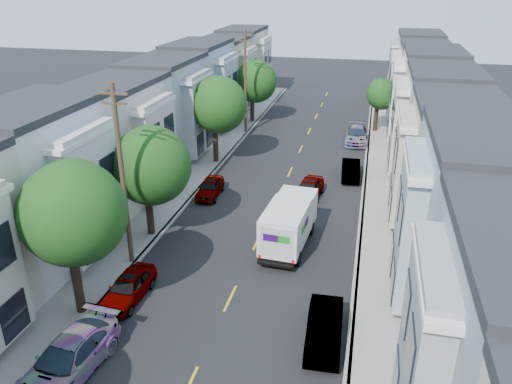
{
  "coord_description": "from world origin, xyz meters",
  "views": [
    {
      "loc": [
        5.99,
        -19.93,
        14.88
      ],
      "look_at": [
        -0.64,
        8.42,
        2.2
      ],
      "focal_mm": 35.0,
      "sensor_mm": 36.0,
      "label": 1
    }
  ],
  "objects_px": {
    "tree_d": "(218,105)",
    "parked_right_c": "(351,170)",
    "fedex_truck": "(289,222)",
    "tree_far_r": "(381,95)",
    "utility_pole_far": "(245,82)",
    "lead_sedan": "(309,189)",
    "tree_e": "(255,82)",
    "tree_c": "(150,166)",
    "parked_left_c": "(129,287)",
    "parked_left_d": "(210,188)",
    "utility_pole_near": "(123,178)",
    "parked_left_b": "(69,359)",
    "parked_right_d": "(356,135)",
    "tree_b": "(72,213)",
    "parked_right_b": "(324,329)"
  },
  "relations": [
    {
      "from": "tree_d",
      "to": "parked_right_c",
      "type": "bearing_deg",
      "value": -4.78
    },
    {
      "from": "tree_d",
      "to": "fedex_truck",
      "type": "bearing_deg",
      "value": -57.33
    },
    {
      "from": "parked_right_c",
      "to": "tree_far_r",
      "type": "bearing_deg",
      "value": 78.0
    },
    {
      "from": "utility_pole_far",
      "to": "parked_right_c",
      "type": "height_order",
      "value": "utility_pole_far"
    },
    {
      "from": "tree_far_r",
      "to": "lead_sedan",
      "type": "bearing_deg",
      "value": -104.54
    },
    {
      "from": "tree_e",
      "to": "fedex_truck",
      "type": "distance_m",
      "value": 27.6
    },
    {
      "from": "tree_c",
      "to": "utility_pole_far",
      "type": "relative_size",
      "value": 0.7
    },
    {
      "from": "parked_left_c",
      "to": "parked_right_c",
      "type": "height_order",
      "value": "parked_left_c"
    },
    {
      "from": "tree_c",
      "to": "parked_left_d",
      "type": "bearing_deg",
      "value": 77.98
    },
    {
      "from": "utility_pole_near",
      "to": "parked_right_c",
      "type": "xyz_separation_m",
      "value": [
        11.2,
        15.84,
        -4.49
      ]
    },
    {
      "from": "parked_left_b",
      "to": "fedex_truck",
      "type": "bearing_deg",
      "value": 65.76
    },
    {
      "from": "tree_far_r",
      "to": "utility_pole_far",
      "type": "relative_size",
      "value": 0.55
    },
    {
      "from": "lead_sedan",
      "to": "parked_right_d",
      "type": "xyz_separation_m",
      "value": [
        2.73,
        14.11,
        0.04
      ]
    },
    {
      "from": "tree_b",
      "to": "parked_right_b",
      "type": "relative_size",
      "value": 1.83
    },
    {
      "from": "parked_left_c",
      "to": "parked_left_d",
      "type": "relative_size",
      "value": 1.04
    },
    {
      "from": "tree_c",
      "to": "parked_right_b",
      "type": "bearing_deg",
      "value": -33.63
    },
    {
      "from": "parked_right_c",
      "to": "parked_left_b",
      "type": "bearing_deg",
      "value": -115.64
    },
    {
      "from": "tree_far_r",
      "to": "parked_left_c",
      "type": "xyz_separation_m",
      "value": [
        -11.79,
        -32.54,
        -3.2
      ]
    },
    {
      "from": "parked_right_c",
      "to": "tree_b",
      "type": "bearing_deg",
      "value": -122.2
    },
    {
      "from": "tree_c",
      "to": "parked_left_d",
      "type": "xyz_separation_m",
      "value": [
        1.4,
        6.58,
        -4.0
      ]
    },
    {
      "from": "parked_left_d",
      "to": "parked_right_b",
      "type": "xyz_separation_m",
      "value": [
        9.8,
        -14.04,
        0.07
      ]
    },
    {
      "from": "tree_b",
      "to": "parked_right_c",
      "type": "xyz_separation_m",
      "value": [
        11.2,
        20.57,
        -4.68
      ]
    },
    {
      "from": "parked_left_c",
      "to": "parked_right_b",
      "type": "bearing_deg",
      "value": -4.29
    },
    {
      "from": "tree_c",
      "to": "utility_pole_near",
      "type": "distance_m",
      "value": 3.35
    },
    {
      "from": "parked_left_b",
      "to": "parked_right_d",
      "type": "height_order",
      "value": "parked_left_b"
    },
    {
      "from": "tree_far_r",
      "to": "parked_right_c",
      "type": "bearing_deg",
      "value": -98.37
    },
    {
      "from": "tree_b",
      "to": "parked_right_c",
      "type": "relative_size",
      "value": 1.94
    },
    {
      "from": "parked_left_b",
      "to": "parked_right_c",
      "type": "relative_size",
      "value": 1.28
    },
    {
      "from": "tree_c",
      "to": "lead_sedan",
      "type": "height_order",
      "value": "tree_c"
    },
    {
      "from": "tree_b",
      "to": "parked_left_c",
      "type": "xyz_separation_m",
      "value": [
        1.4,
        1.58,
        -4.68
      ]
    },
    {
      "from": "tree_c",
      "to": "fedex_truck",
      "type": "relative_size",
      "value": 1.19
    },
    {
      "from": "tree_b",
      "to": "parked_right_b",
      "type": "distance_m",
      "value": 12.14
    },
    {
      "from": "tree_d",
      "to": "parked_right_b",
      "type": "distance_m",
      "value": 24.12
    },
    {
      "from": "parked_left_b",
      "to": "tree_c",
      "type": "bearing_deg",
      "value": 101.59
    },
    {
      "from": "fedex_truck",
      "to": "parked_right_b",
      "type": "distance_m",
      "value": 8.64
    },
    {
      "from": "parked_left_b",
      "to": "tree_b",
      "type": "bearing_deg",
      "value": 115.64
    },
    {
      "from": "tree_d",
      "to": "parked_left_c",
      "type": "relative_size",
      "value": 1.81
    },
    {
      "from": "tree_b",
      "to": "utility_pole_near",
      "type": "xyz_separation_m",
      "value": [
        0.0,
        4.73,
        -0.19
      ]
    },
    {
      "from": "lead_sedan",
      "to": "parked_right_b",
      "type": "xyz_separation_m",
      "value": [
        2.73,
        -15.34,
        0.0
      ]
    },
    {
      "from": "tree_c",
      "to": "parked_left_b",
      "type": "height_order",
      "value": "tree_c"
    },
    {
      "from": "tree_e",
      "to": "parked_left_c",
      "type": "bearing_deg",
      "value": -87.59
    },
    {
      "from": "utility_pole_near",
      "to": "fedex_truck",
      "type": "relative_size",
      "value": 1.7
    },
    {
      "from": "tree_c",
      "to": "utility_pole_far",
      "type": "distance_m",
      "value": 22.69
    },
    {
      "from": "tree_far_r",
      "to": "utility_pole_far",
      "type": "distance_m",
      "value": 13.68
    },
    {
      "from": "tree_far_r",
      "to": "parked_right_b",
      "type": "height_order",
      "value": "tree_far_r"
    },
    {
      "from": "tree_e",
      "to": "parked_right_d",
      "type": "bearing_deg",
      "value": -23.24
    },
    {
      "from": "tree_b",
      "to": "fedex_truck",
      "type": "xyz_separation_m",
      "value": [
        8.24,
        8.66,
        -3.77
      ]
    },
    {
      "from": "tree_c",
      "to": "parked_left_d",
      "type": "height_order",
      "value": "tree_c"
    },
    {
      "from": "tree_far_r",
      "to": "lead_sedan",
      "type": "distance_m",
      "value": 19.06
    },
    {
      "from": "tree_e",
      "to": "lead_sedan",
      "type": "bearing_deg",
      "value": -65.87
    }
  ]
}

